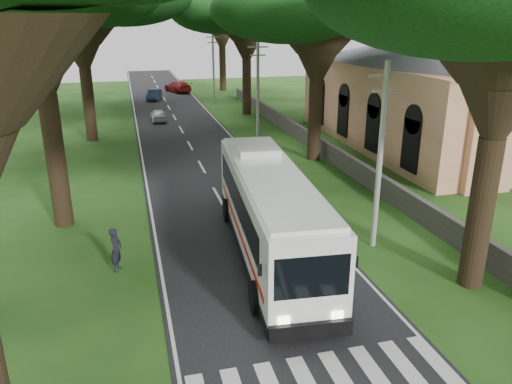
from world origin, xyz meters
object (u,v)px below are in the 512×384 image
at_px(pedestrian, 116,250).
at_px(church, 431,82).
at_px(coach_bus, 269,210).
at_px(pole_far, 213,66).
at_px(pole_mid, 258,90).
at_px(distant_car_a, 158,115).
at_px(distant_car_c, 178,86).
at_px(pole_near, 380,154).
at_px(distant_car_b, 154,95).

bearing_deg(pedestrian, church, -38.45).
bearing_deg(coach_bus, pole_far, 87.92).
relative_size(pole_mid, coach_bus, 0.62).
bearing_deg(distant_car_a, church, 142.01).
bearing_deg(pole_far, distant_car_c, 108.02).
xyz_separation_m(pole_near, distant_car_c, (-3.18, 49.78, -3.41)).
distance_m(pole_near, pole_mid, 20.00).
bearing_deg(distant_car_a, distant_car_b, -92.56).
bearing_deg(pole_mid, distant_car_b, 105.73).
distance_m(pole_near, pole_far, 40.00).
height_order(coach_bus, distant_car_c, coach_bus).
distance_m(church, pole_near, 19.88).
distance_m(pole_far, distant_car_b, 8.51).
bearing_deg(pole_mid, distant_car_a, 124.39).
bearing_deg(pole_mid, pole_far, 90.00).
height_order(pole_far, pedestrian, pole_far).
xyz_separation_m(pole_far, pedestrian, (-10.96, -39.51, -3.27)).
distance_m(church, pole_mid, 13.16).
relative_size(pole_mid, pedestrian, 4.40).
bearing_deg(pole_far, church, -63.18).
relative_size(church, coach_bus, 1.87).
height_order(pole_mid, distant_car_b, pole_mid).
xyz_separation_m(church, pole_mid, (-12.36, 4.45, -0.73)).
distance_m(church, pedestrian, 28.05).
bearing_deg(pedestrian, distant_car_b, 13.12).
bearing_deg(distant_car_b, pole_far, -16.47).
relative_size(pole_far, coach_bus, 0.62).
bearing_deg(distant_car_a, coach_bus, 94.13).
distance_m(church, pole_far, 27.41).
bearing_deg(distant_car_c, distant_car_b, 39.78).
bearing_deg(distant_car_b, pedestrian, -82.26).
distance_m(pole_near, pedestrian, 11.45).
xyz_separation_m(distant_car_a, pedestrian, (-3.78, -30.00, 0.30)).
xyz_separation_m(pole_near, distant_car_b, (-6.72, 43.85, -3.53)).
relative_size(pole_mid, distant_car_b, 2.12).
relative_size(pole_far, distant_car_c, 1.58).
relative_size(church, distant_car_b, 6.37).
distance_m(church, coach_bus, 23.03).
height_order(church, distant_car_a, church).
bearing_deg(distant_car_b, church, -42.68).
distance_m(church, distant_car_b, 34.40).
relative_size(distant_car_b, distant_car_c, 0.74).
bearing_deg(pedestrian, pole_far, 3.20).
bearing_deg(distant_car_c, pole_mid, 76.67).
bearing_deg(church, pole_far, 116.82).
height_order(pole_mid, pedestrian, pole_mid).
distance_m(distant_car_a, pedestrian, 30.24).
relative_size(pole_near, coach_bus, 0.62).
xyz_separation_m(church, pedestrian, (-23.33, -15.05, -4.00)).
bearing_deg(pole_near, pole_far, 90.00).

